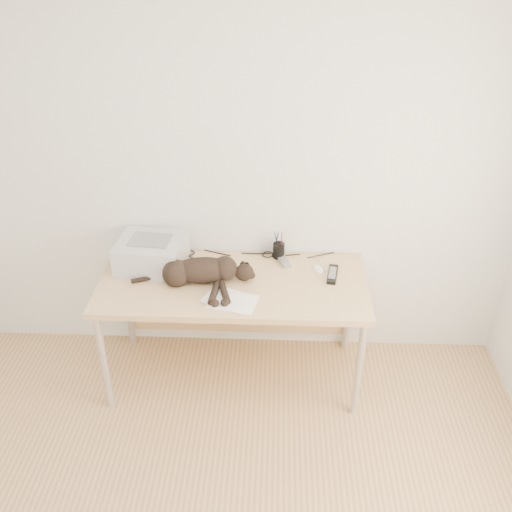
{
  "coord_description": "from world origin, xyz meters",
  "views": [
    {
      "loc": [
        0.25,
        -1.4,
        2.65
      ],
      "look_at": [
        0.14,
        1.34,
        0.96
      ],
      "focal_mm": 40.0,
      "sensor_mm": 36.0,
      "label": 1
    }
  ],
  "objects_px": {
    "mug": "(180,254)",
    "printer": "(151,253)",
    "desk": "(234,292)",
    "pen_cup": "(279,250)",
    "cat": "(199,272)",
    "mouse": "(318,268)"
  },
  "relations": [
    {
      "from": "mug",
      "to": "pen_cup",
      "type": "xyz_separation_m",
      "value": [
        0.62,
        0.06,
        0.01
      ]
    },
    {
      "from": "printer",
      "to": "cat",
      "type": "relative_size",
      "value": 0.58
    },
    {
      "from": "desk",
      "to": "pen_cup",
      "type": "relative_size",
      "value": 8.55
    },
    {
      "from": "desk",
      "to": "mug",
      "type": "height_order",
      "value": "mug"
    },
    {
      "from": "printer",
      "to": "mouse",
      "type": "xyz_separation_m",
      "value": [
        1.03,
        -0.01,
        -0.08
      ]
    },
    {
      "from": "cat",
      "to": "mouse",
      "type": "height_order",
      "value": "cat"
    },
    {
      "from": "mug",
      "to": "printer",
      "type": "bearing_deg",
      "value": -156.48
    },
    {
      "from": "pen_cup",
      "to": "mouse",
      "type": "bearing_deg",
      "value": -29.36
    },
    {
      "from": "printer",
      "to": "cat",
      "type": "xyz_separation_m",
      "value": [
        0.31,
        -0.17,
        -0.02
      ]
    },
    {
      "from": "printer",
      "to": "cat",
      "type": "height_order",
      "value": "printer"
    },
    {
      "from": "desk",
      "to": "pen_cup",
      "type": "distance_m",
      "value": 0.39
    },
    {
      "from": "cat",
      "to": "pen_cup",
      "type": "height_order",
      "value": "pen_cup"
    },
    {
      "from": "mug",
      "to": "mouse",
      "type": "distance_m",
      "value": 0.87
    },
    {
      "from": "pen_cup",
      "to": "printer",
      "type": "bearing_deg",
      "value": -170.58
    },
    {
      "from": "mouse",
      "to": "cat",
      "type": "bearing_deg",
      "value": 173.94
    },
    {
      "from": "mug",
      "to": "mouse",
      "type": "bearing_deg",
      "value": -5.14
    },
    {
      "from": "desk",
      "to": "pen_cup",
      "type": "height_order",
      "value": "pen_cup"
    },
    {
      "from": "pen_cup",
      "to": "mouse",
      "type": "xyz_separation_m",
      "value": [
        0.24,
        -0.14,
        -0.04
      ]
    },
    {
      "from": "mug",
      "to": "pen_cup",
      "type": "bearing_deg",
      "value": 5.47
    },
    {
      "from": "desk",
      "to": "mug",
      "type": "distance_m",
      "value": 0.42
    },
    {
      "from": "cat",
      "to": "pen_cup",
      "type": "xyz_separation_m",
      "value": [
        0.47,
        0.3,
        -0.02
      ]
    },
    {
      "from": "printer",
      "to": "pen_cup",
      "type": "bearing_deg",
      "value": 9.42
    }
  ]
}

